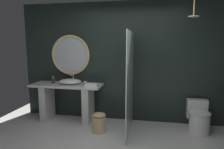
# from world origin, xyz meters

# --- Properties ---
(back_wall_panel) EXTENTS (4.80, 0.10, 2.60)m
(back_wall_panel) POSITION_xyz_m (0.00, 1.90, 1.30)
(back_wall_panel) COLOR #1E2823
(back_wall_panel) RESTS_ON ground_plane
(vanity_counter) EXTENTS (1.55, 0.55, 0.83)m
(vanity_counter) POSITION_xyz_m (-1.27, 1.55, 0.50)
(vanity_counter) COLOR silver
(vanity_counter) RESTS_ON ground_plane
(vessel_sink) EXTENTS (0.49, 0.40, 0.19)m
(vessel_sink) POSITION_xyz_m (-1.21, 1.59, 0.88)
(vessel_sink) COLOR white
(vessel_sink) RESTS_ON vanity_counter
(tumbler_cup) EXTENTS (0.07, 0.07, 0.09)m
(tumbler_cup) POSITION_xyz_m (-0.83, 1.50, 0.87)
(tumbler_cup) COLOR silver
(tumbler_cup) RESTS_ON vanity_counter
(soap_dispenser) EXTENTS (0.06, 0.06, 0.15)m
(soap_dispenser) POSITION_xyz_m (-1.61, 1.59, 0.90)
(soap_dispenser) COLOR #3D3323
(soap_dispenser) RESTS_ON vanity_counter
(round_wall_mirror) EXTENTS (0.91, 0.06, 0.91)m
(round_wall_mirror) POSITION_xyz_m (-1.27, 1.81, 1.45)
(round_wall_mirror) COLOR #D6B77F
(shower_glass_panel) EXTENTS (0.02, 1.21, 1.94)m
(shower_glass_panel) POSITION_xyz_m (0.15, 1.25, 0.97)
(shower_glass_panel) COLOR silver
(shower_glass_panel) RESTS_ON ground_plane
(rain_shower_head) EXTENTS (0.19, 0.19, 0.33)m
(rain_shower_head) POSITION_xyz_m (1.23, 1.31, 2.21)
(rain_shower_head) COLOR #D6B77F
(toilet) EXTENTS (0.40, 0.57, 0.59)m
(toilet) POSITION_xyz_m (1.48, 1.51, 0.26)
(toilet) COLOR white
(toilet) RESTS_ON ground_plane
(waste_bin) EXTENTS (0.26, 0.26, 0.39)m
(waste_bin) POSITION_xyz_m (-0.43, 1.10, 0.19)
(waste_bin) COLOR #D6B77F
(waste_bin) RESTS_ON ground_plane
(folded_hand_towel) EXTENTS (0.27, 0.23, 0.06)m
(folded_hand_towel) POSITION_xyz_m (-0.66, 1.38, 0.86)
(folded_hand_towel) COLOR white
(folded_hand_towel) RESTS_ON vanity_counter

